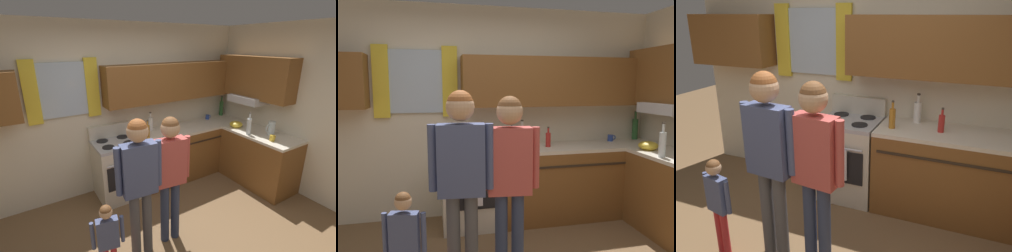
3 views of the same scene
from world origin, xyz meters
TOP-DOWN VIEW (x-y plane):
  - back_wall_unit at (0.07, 1.82)m, footprint 4.60×0.42m
  - right_wall_unit at (2.30, 0.11)m, footprint 0.52×4.05m
  - kitchen_counter_run at (1.51, 1.21)m, footprint 2.12×1.81m
  - stove_oven at (-0.16, 1.54)m, footprint 0.64×0.67m
  - bottle_oil_amber at (0.33, 1.45)m, footprint 0.06×0.06m
  - bottle_tall_clear at (1.76, 0.72)m, footprint 0.07×0.07m
  - bottle_wine_green at (2.17, 1.77)m, footprint 0.08×0.08m
  - bottle_milk_white at (0.53, 1.73)m, footprint 0.08×0.08m
  - bottle_sauce_red at (0.80, 1.52)m, footprint 0.06×0.06m
  - mug_cobalt_blue at (1.76, 1.70)m, footprint 0.11×0.07m
  - mug_mustard_yellow at (1.85, 0.34)m, footprint 0.12×0.08m
  - water_pitcher at (2.05, 0.52)m, footprint 0.19×0.11m
  - mixing_bowl at (1.87, 1.08)m, footprint 0.22×0.22m
  - adult_holding_child at (-0.36, 0.31)m, footprint 0.50×0.22m
  - adult_in_plaid at (0.03, 0.34)m, footprint 0.49×0.21m
  - small_child at (-0.78, 0.15)m, footprint 0.31×0.13m

SIDE VIEW (x-z plane):
  - kitchen_counter_run at x=1.51m, z-range 0.00..0.90m
  - stove_oven at x=-0.16m, z-range -0.08..1.02m
  - small_child at x=-0.78m, z-range 0.11..1.02m
  - mug_cobalt_blue at x=1.76m, z-range 0.90..0.99m
  - mug_mustard_yellow at x=1.85m, z-range 0.90..0.99m
  - mixing_bowl at x=1.87m, z-range 0.90..1.00m
  - adult_in_plaid at x=0.03m, z-range 0.20..1.77m
  - bottle_sauce_red at x=0.80m, z-range 0.87..1.12m
  - bottle_oil_amber at x=0.33m, z-range 0.87..1.15m
  - water_pitcher at x=2.05m, z-range 0.90..1.12m
  - adult_holding_child at x=-0.36m, z-range 0.21..1.82m
  - bottle_milk_white at x=0.53m, z-range 0.86..1.18m
  - bottle_tall_clear at x=1.76m, z-range 0.86..1.22m
  - bottle_wine_green at x=2.17m, z-range 0.85..1.25m
  - right_wall_unit at x=2.30m, z-range 0.10..2.70m
  - back_wall_unit at x=0.07m, z-range 0.14..2.74m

